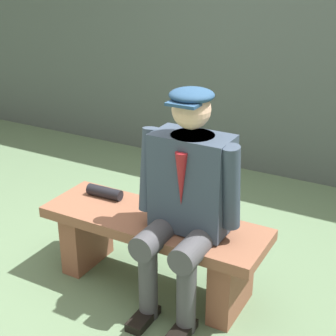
% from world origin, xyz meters
% --- Properties ---
extents(ground_plane, '(30.00, 30.00, 0.00)m').
position_xyz_m(ground_plane, '(0.00, 0.00, 0.00)').
color(ground_plane, '#577251').
extents(bench, '(1.41, 0.46, 0.48)m').
position_xyz_m(bench, '(0.00, 0.00, 0.32)').
color(bench, brown).
rests_on(bench, ground).
extents(seated_man, '(0.61, 0.59, 1.31)m').
position_xyz_m(seated_man, '(-0.25, 0.06, 0.72)').
color(seated_man, '#313D4E').
rests_on(seated_man, ground).
extents(rolled_magazine, '(0.25, 0.08, 0.07)m').
position_xyz_m(rolled_magazine, '(0.43, -0.09, 0.51)').
color(rolled_magazine, black).
rests_on(rolled_magazine, bench).
extents(stadium_wall, '(12.00, 0.24, 2.29)m').
position_xyz_m(stadium_wall, '(0.00, -2.18, 1.14)').
color(stadium_wall, '#444E4A').
rests_on(stadium_wall, ground).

